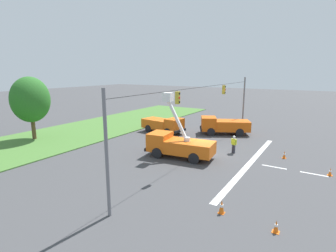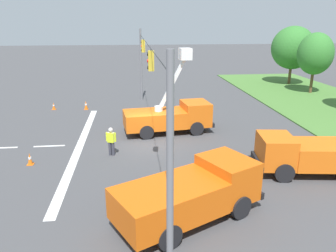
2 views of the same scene
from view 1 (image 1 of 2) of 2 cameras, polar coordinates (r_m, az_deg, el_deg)
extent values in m
plane|color=#424244|center=(26.08, 7.78, -6.14)|extent=(200.00, 200.00, 0.00)
cube|color=#477533|center=(36.87, -18.69, -1.22)|extent=(56.00, 12.00, 0.10)
cube|color=silver|center=(24.72, 17.49, -7.62)|extent=(17.60, 0.50, 0.01)
cube|color=silver|center=(24.36, 22.09, -8.25)|extent=(0.20, 2.00, 0.01)
cube|color=silver|center=(24.13, 29.19, -9.12)|extent=(0.20, 2.00, 0.01)
cylinder|color=slate|center=(14.58, -13.21, -6.15)|extent=(0.20, 0.20, 7.20)
cylinder|color=slate|center=(37.35, 16.11, 4.65)|extent=(0.20, 0.20, 7.20)
cylinder|color=black|center=(24.84, 8.21, 8.49)|extent=(26.00, 0.03, 0.03)
cylinder|color=black|center=(20.12, 2.12, 7.67)|extent=(0.02, 0.02, 0.10)
cube|color=gold|center=(20.17, 2.10, 6.16)|extent=(0.32, 0.28, 0.96)
cylinder|color=black|center=(20.06, 2.51, 7.05)|extent=(0.16, 0.05, 0.16)
cylinder|color=red|center=(20.09, 2.50, 6.14)|extent=(0.16, 0.05, 0.16)
cylinder|color=black|center=(20.13, 2.49, 5.23)|extent=(0.16, 0.05, 0.16)
cylinder|color=black|center=(29.43, 12.11, 8.77)|extent=(0.02, 0.02, 0.10)
cube|color=gold|center=(29.47, 12.06, 7.74)|extent=(0.32, 0.28, 0.96)
cylinder|color=black|center=(29.39, 12.39, 8.34)|extent=(0.16, 0.05, 0.16)
cylinder|color=red|center=(29.41, 12.36, 7.72)|extent=(0.16, 0.05, 0.16)
cylinder|color=black|center=(29.44, 12.33, 7.10)|extent=(0.16, 0.05, 0.16)
cylinder|color=brown|center=(34.78, -27.24, -0.33)|extent=(0.45, 0.45, 2.90)
ellipsoid|color=#286623|center=(34.30, -27.77, 5.11)|extent=(4.42, 4.02, 5.28)
cube|color=orange|center=(24.38, 4.83, -4.70)|extent=(2.93, 4.62, 1.17)
cube|color=orange|center=(25.48, -1.77, -3.31)|extent=(2.53, 2.14, 1.69)
cube|color=#1E2838|center=(25.69, -3.08, -2.51)|extent=(2.05, 0.35, 0.76)
cube|color=black|center=(26.12, -3.75, -4.53)|extent=(2.42, 0.45, 0.30)
cylinder|color=black|center=(24.66, -2.39, -5.89)|extent=(0.40, 1.03, 1.00)
cylinder|color=black|center=(26.57, -0.20, -4.56)|extent=(0.40, 1.03, 1.00)
cylinder|color=black|center=(23.31, 5.67, -7.01)|extent=(0.40, 1.03, 1.00)
cylinder|color=black|center=(25.32, 7.33, -5.50)|extent=(0.40, 1.03, 1.00)
cylinder|color=silver|center=(24.27, 4.17, -2.88)|extent=(0.60, 0.60, 0.36)
cube|color=white|center=(24.24, 2.09, 1.24)|extent=(0.50, 2.16, 3.87)
cube|color=white|center=(24.32, 0.01, 6.35)|extent=(0.99, 0.90, 0.80)
cube|color=orange|center=(35.10, -2.25, 0.54)|extent=(2.80, 4.22, 1.21)
cube|color=orange|center=(33.30, 1.39, 0.25)|extent=(2.42, 1.97, 1.60)
cube|color=#1E2838|center=(32.89, 2.21, 0.60)|extent=(1.96, 0.36, 0.72)
cube|color=black|center=(32.89, 2.67, -1.06)|extent=(2.31, 0.46, 0.30)
cylinder|color=black|center=(34.42, 2.17, -0.72)|extent=(0.41, 1.03, 1.00)
cylinder|color=black|center=(32.80, -0.06, -1.35)|extent=(0.41, 1.03, 1.00)
cylinder|color=black|center=(36.46, -1.97, 0.00)|extent=(0.41, 1.03, 1.00)
cylinder|color=black|center=(34.93, -4.26, -0.56)|extent=(0.41, 1.03, 1.00)
cube|color=#D6560F|center=(34.69, 13.81, 0.11)|extent=(4.14, 4.91, 1.28)
cube|color=#D6560F|center=(34.28, 8.82, 0.55)|extent=(2.94, 2.70, 1.71)
cube|color=#1E2838|center=(34.18, 7.77, 1.06)|extent=(1.91, 1.05, 0.77)
cube|color=black|center=(34.37, 7.14, -0.57)|extent=(2.27, 1.27, 0.30)
cylinder|color=black|center=(33.38, 9.33, -1.28)|extent=(0.71, 1.02, 1.00)
cylinder|color=black|center=(35.58, 9.04, -0.45)|extent=(0.71, 1.02, 1.00)
cylinder|color=black|center=(33.87, 15.33, -1.36)|extent=(0.71, 1.02, 1.00)
cylinder|color=black|center=(36.05, 14.67, -0.53)|extent=(0.71, 1.02, 1.00)
cylinder|color=#383842|center=(27.03, 13.91, -4.80)|extent=(0.18, 0.18, 0.85)
cylinder|color=#383842|center=(26.91, 14.24, -4.89)|extent=(0.18, 0.18, 0.85)
cube|color=#D8EA26|center=(26.78, 14.15, -3.35)|extent=(0.36, 0.46, 0.60)
cube|color=silver|center=(26.78, 14.15, -3.35)|extent=(0.22, 0.42, 0.62)
cylinder|color=#D8EA26|center=(26.93, 13.70, -3.18)|extent=(0.11, 0.11, 0.55)
cylinder|color=#D8EA26|center=(26.61, 14.62, -3.41)|extent=(0.11, 0.11, 0.55)
sphere|color=tan|center=(26.67, 14.20, -2.46)|extent=(0.22, 0.22, 0.22)
sphere|color=white|center=(26.65, 14.21, -2.34)|extent=(0.26, 0.26, 0.26)
cube|color=orange|center=(27.04, 23.94, -6.40)|extent=(0.36, 0.36, 0.03)
cone|color=orange|center=(26.94, 24.00, -5.69)|extent=(0.27, 0.27, 0.67)
cylinder|color=white|center=(26.93, 24.01, -5.62)|extent=(0.17, 0.17, 0.12)
cube|color=orange|center=(16.21, 11.55, -18.04)|extent=(0.36, 0.36, 0.03)
cone|color=orange|center=(16.01, 11.61, -16.75)|extent=(0.32, 0.32, 0.80)
cylinder|color=white|center=(15.99, 11.62, -16.62)|extent=(0.20, 0.20, 0.14)
cube|color=orange|center=(15.38, 22.38, -20.55)|extent=(0.36, 0.36, 0.03)
cone|color=orange|center=(15.20, 22.49, -19.46)|extent=(0.26, 0.26, 0.65)
cylinder|color=white|center=(15.19, 22.50, -19.36)|extent=(0.16, 0.16, 0.12)
cube|color=orange|center=(24.44, 31.75, -9.11)|extent=(0.36, 0.36, 0.03)
cone|color=orange|center=(24.34, 31.83, -8.41)|extent=(0.24, 0.24, 0.60)
cylinder|color=white|center=(24.33, 31.84, -8.35)|extent=(0.15, 0.15, 0.11)
camera|label=2|loc=(44.53, 20.40, 10.91)|focal=35.00mm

